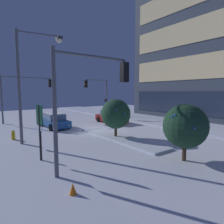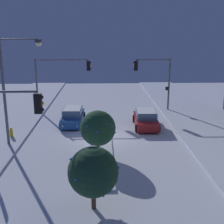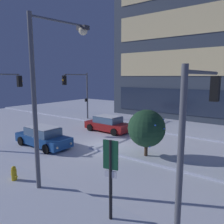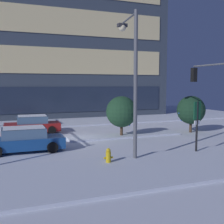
% 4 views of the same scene
% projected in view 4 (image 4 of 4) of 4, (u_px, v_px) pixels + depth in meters
% --- Properties ---
extents(ground, '(52.00, 52.00, 0.00)m').
position_uv_depth(ground, '(76.00, 139.00, 21.24)').
color(ground, silver).
extents(curb_strip_near, '(52.00, 5.20, 0.14)m').
position_uv_depth(curb_strip_near, '(122.00, 172.00, 13.13)').
color(curb_strip_near, silver).
rests_on(curb_strip_near, ground).
extents(curb_strip_far, '(52.00, 5.20, 0.14)m').
position_uv_depth(curb_strip_far, '(55.00, 123.00, 29.33)').
color(curb_strip_far, silver).
rests_on(curb_strip_far, ground).
extents(median_strip, '(9.00, 1.80, 0.14)m').
position_uv_depth(median_strip, '(125.00, 136.00, 22.33)').
color(median_strip, silver).
rests_on(median_strip, ground).
extents(car_near, '(4.81, 2.06, 1.49)m').
position_uv_depth(car_near, '(24.00, 140.00, 17.21)').
color(car_near, '#19478C').
rests_on(car_near, ground).
extents(car_far, '(4.58, 2.20, 1.49)m').
position_uv_depth(car_far, '(32.00, 125.00, 23.67)').
color(car_far, maroon).
rests_on(car_far, ground).
extents(traffic_light_corner_near_right, '(0.32, 4.07, 5.51)m').
position_uv_depth(traffic_light_corner_near_right, '(213.00, 87.00, 18.82)').
color(traffic_light_corner_near_right, '#565960').
rests_on(traffic_light_corner_near_right, ground).
extents(street_lamp_arched, '(0.78, 3.04, 7.81)m').
position_uv_depth(street_lamp_arched, '(131.00, 65.00, 15.57)').
color(street_lamp_arched, '#565960').
rests_on(street_lamp_arched, ground).
extents(fire_hydrant, '(0.48, 0.26, 0.86)m').
position_uv_depth(fire_hydrant, '(108.00, 157.00, 14.41)').
color(fire_hydrant, gold).
rests_on(fire_hydrant, ground).
extents(parking_info_sign, '(0.55, 0.18, 3.05)m').
position_uv_depth(parking_info_sign, '(197.00, 120.00, 16.64)').
color(parking_info_sign, black).
rests_on(parking_info_sign, ground).
extents(decorated_tree_median, '(2.43, 2.39, 3.14)m').
position_uv_depth(decorated_tree_median, '(122.00, 112.00, 21.95)').
color(decorated_tree_median, '#473323').
rests_on(decorated_tree_median, ground).
extents(decorated_tree_left_of_median, '(2.40, 2.40, 3.08)m').
position_uv_depth(decorated_tree_left_of_median, '(191.00, 110.00, 24.07)').
color(decorated_tree_left_of_median, '#473323').
rests_on(decorated_tree_left_of_median, ground).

